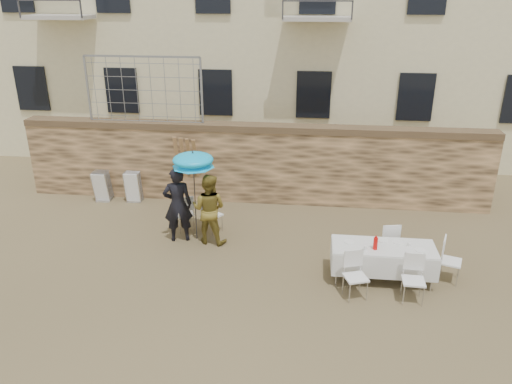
# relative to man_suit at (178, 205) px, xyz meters

# --- Properties ---
(ground) EXTENTS (80.00, 80.00, 0.00)m
(ground) POSITION_rel_man_suit_xyz_m (1.48, -2.34, -0.93)
(ground) COLOR brown
(ground) RESTS_ON ground
(stone_wall) EXTENTS (13.00, 0.50, 2.20)m
(stone_wall) POSITION_rel_man_suit_xyz_m (1.48, 2.66, 0.17)
(stone_wall) COLOR olive
(stone_wall) RESTS_ON ground
(chain_link_fence) EXTENTS (3.20, 0.06, 1.80)m
(chain_link_fence) POSITION_rel_man_suit_xyz_m (-1.52, 2.66, 2.17)
(chain_link_fence) COLOR gray
(chain_link_fence) RESTS_ON stone_wall
(man_suit) EXTENTS (0.77, 0.61, 1.86)m
(man_suit) POSITION_rel_man_suit_xyz_m (0.00, 0.00, 0.00)
(man_suit) COLOR black
(man_suit) RESTS_ON ground
(woman_dress) EXTENTS (0.93, 0.78, 1.72)m
(woman_dress) POSITION_rel_man_suit_xyz_m (0.75, 0.00, -0.07)
(woman_dress) COLOR #A48B32
(woman_dress) RESTS_ON ground
(umbrella) EXTENTS (0.99, 0.99, 2.08)m
(umbrella) POSITION_rel_man_suit_xyz_m (0.40, 0.10, 1.04)
(umbrella) COLOR #3F3F44
(umbrella) RESTS_ON ground
(couple_chair_left) EXTENTS (0.66, 0.66, 0.96)m
(couple_chair_left) POSITION_rel_man_suit_xyz_m (0.00, 0.55, -0.45)
(couple_chair_left) COLOR white
(couple_chair_left) RESTS_ON ground
(couple_chair_right) EXTENTS (0.67, 0.67, 0.96)m
(couple_chair_right) POSITION_rel_man_suit_xyz_m (0.70, 0.55, -0.45)
(couple_chair_right) COLOR white
(couple_chair_right) RESTS_ON ground
(banquet_table) EXTENTS (2.10, 0.85, 0.78)m
(banquet_table) POSITION_rel_man_suit_xyz_m (4.66, -1.24, -0.20)
(banquet_table) COLOR silver
(banquet_table) RESTS_ON ground
(soda_bottle) EXTENTS (0.09, 0.09, 0.26)m
(soda_bottle) POSITION_rel_man_suit_xyz_m (4.46, -1.39, -0.02)
(soda_bottle) COLOR red
(soda_bottle) RESTS_ON banquet_table
(table_chair_front_left) EXTENTS (0.61, 0.61, 0.96)m
(table_chair_front_left) POSITION_rel_man_suit_xyz_m (4.06, -1.99, -0.45)
(table_chair_front_left) COLOR white
(table_chair_front_left) RESTS_ON ground
(table_chair_front_right) EXTENTS (0.50, 0.50, 0.96)m
(table_chair_front_right) POSITION_rel_man_suit_xyz_m (5.16, -1.99, -0.45)
(table_chair_front_right) COLOR white
(table_chair_front_right) RESTS_ON ground
(table_chair_back) EXTENTS (0.56, 0.56, 0.96)m
(table_chair_back) POSITION_rel_man_suit_xyz_m (4.86, -0.44, -0.45)
(table_chair_back) COLOR white
(table_chair_back) RESTS_ON ground
(table_chair_side) EXTENTS (0.61, 0.61, 0.96)m
(table_chair_side) POSITION_rel_man_suit_xyz_m (6.06, -1.14, -0.45)
(table_chair_side) COLOR white
(table_chair_side) RESTS_ON ground
(chair_stack_left) EXTENTS (0.46, 0.47, 0.92)m
(chair_stack_left) POSITION_rel_man_suit_xyz_m (-2.79, 2.27, -0.47)
(chair_stack_left) COLOR white
(chair_stack_left) RESTS_ON ground
(chair_stack_right) EXTENTS (0.46, 0.40, 0.92)m
(chair_stack_right) POSITION_rel_man_suit_xyz_m (-1.89, 2.27, -0.47)
(chair_stack_right) COLOR white
(chair_stack_right) RESTS_ON ground
(wood_planks) EXTENTS (0.70, 0.20, 2.00)m
(wood_planks) POSITION_rel_man_suit_xyz_m (-0.29, 2.34, 0.07)
(wood_planks) COLOR #A37749
(wood_planks) RESTS_ON ground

